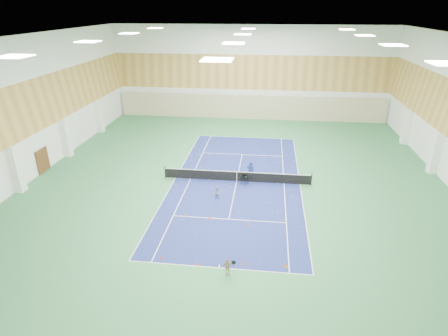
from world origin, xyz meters
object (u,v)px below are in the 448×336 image
object	(u,v)px
child_apron	(227,267)
child_court	(218,193)
tennis_net	(237,176)
ball_cart	(244,180)
coach	(250,170)

from	to	relation	value
child_apron	child_court	bearing A→B (deg)	89.61
tennis_net	ball_cart	bearing A→B (deg)	-40.23
tennis_net	child_apron	distance (m)	12.40
coach	child_apron	world-z (taller)	coach
child_court	child_apron	size ratio (longest dim) A/B	0.97
coach	child_apron	size ratio (longest dim) A/B	1.58
coach	child_court	world-z (taller)	coach
tennis_net	coach	world-z (taller)	coach
tennis_net	child_court	size ratio (longest dim) A/B	12.39
coach	child_court	xyz separation A→B (m)	(-2.37, -3.99, -0.33)
coach	child_apron	distance (m)	13.01
child_court	child_apron	bearing A→B (deg)	-103.91
tennis_net	child_apron	size ratio (longest dim) A/B	11.97
tennis_net	child_court	world-z (taller)	tennis_net
tennis_net	ball_cart	xyz separation A→B (m)	(0.71, -0.60, -0.11)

